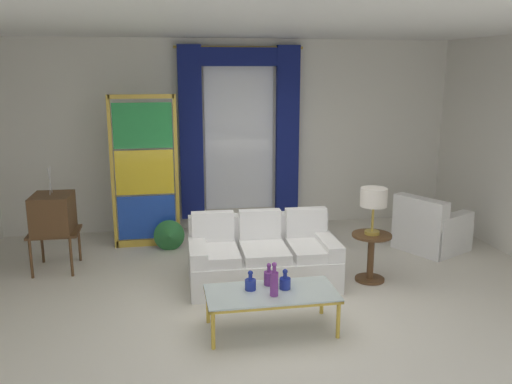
{
  "coord_description": "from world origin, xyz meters",
  "views": [
    {
      "loc": [
        -1.12,
        -5.47,
        2.55
      ],
      "look_at": [
        0.0,
        0.9,
        1.05
      ],
      "focal_mm": 37.52,
      "sensor_mm": 36.0,
      "label": 1
    }
  ],
  "objects_px": {
    "vintage_tv": "(53,215)",
    "bottle_blue_decanter": "(269,277)",
    "bottle_amber_squat": "(285,282)",
    "peacock_figurine": "(169,236)",
    "round_side_table": "(371,253)",
    "bottle_ruby_flask": "(250,283)",
    "couch_white_long": "(262,258)",
    "bottle_crystal_tall": "(274,282)",
    "stained_glass_divider": "(145,175)",
    "coffee_table": "(271,295)",
    "table_lamp_brass": "(374,199)",
    "armchair_white": "(430,230)"
  },
  "relations": [
    {
      "from": "couch_white_long",
      "to": "table_lamp_brass",
      "type": "relative_size",
      "value": 3.12
    },
    {
      "from": "peacock_figurine",
      "to": "stained_glass_divider",
      "type": "bearing_deg",
      "value": 135.58
    },
    {
      "from": "bottle_amber_squat",
      "to": "bottle_ruby_flask",
      "type": "xyz_separation_m",
      "value": [
        -0.34,
        0.04,
        -0.0
      ]
    },
    {
      "from": "vintage_tv",
      "to": "peacock_figurine",
      "type": "height_order",
      "value": "vintage_tv"
    },
    {
      "from": "bottle_blue_decanter",
      "to": "stained_glass_divider",
      "type": "distance_m",
      "value": 3.02
    },
    {
      "from": "stained_glass_divider",
      "to": "table_lamp_brass",
      "type": "height_order",
      "value": "stained_glass_divider"
    },
    {
      "from": "bottle_crystal_tall",
      "to": "bottle_amber_squat",
      "type": "height_order",
      "value": "bottle_crystal_tall"
    },
    {
      "from": "armchair_white",
      "to": "bottle_blue_decanter",
      "type": "bearing_deg",
      "value": -146.33
    },
    {
      "from": "vintage_tv",
      "to": "peacock_figurine",
      "type": "distance_m",
      "value": 1.6
    },
    {
      "from": "vintage_tv",
      "to": "bottle_blue_decanter",
      "type": "bearing_deg",
      "value": -38.74
    },
    {
      "from": "round_side_table",
      "to": "armchair_white",
      "type": "bearing_deg",
      "value": 36.49
    },
    {
      "from": "round_side_table",
      "to": "table_lamp_brass",
      "type": "height_order",
      "value": "table_lamp_brass"
    },
    {
      "from": "round_side_table",
      "to": "table_lamp_brass",
      "type": "relative_size",
      "value": 1.04
    },
    {
      "from": "bottle_amber_squat",
      "to": "armchair_white",
      "type": "distance_m",
      "value": 3.23
    },
    {
      "from": "bottle_crystal_tall",
      "to": "vintage_tv",
      "type": "relative_size",
      "value": 0.25
    },
    {
      "from": "peacock_figurine",
      "to": "coffee_table",
      "type": "bearing_deg",
      "value": -69.6
    },
    {
      "from": "bottle_crystal_tall",
      "to": "bottle_blue_decanter",
      "type": "bearing_deg",
      "value": 89.38
    },
    {
      "from": "table_lamp_brass",
      "to": "peacock_figurine",
      "type": "bearing_deg",
      "value": 147.87
    },
    {
      "from": "vintage_tv",
      "to": "round_side_table",
      "type": "relative_size",
      "value": 2.26
    },
    {
      "from": "bottle_amber_squat",
      "to": "peacock_figurine",
      "type": "bearing_deg",
      "value": 113.66
    },
    {
      "from": "bottle_blue_decanter",
      "to": "bottle_crystal_tall",
      "type": "height_order",
      "value": "bottle_crystal_tall"
    },
    {
      "from": "bottle_ruby_flask",
      "to": "bottle_crystal_tall",
      "type": "bearing_deg",
      "value": -41.64
    },
    {
      "from": "bottle_amber_squat",
      "to": "stained_glass_divider",
      "type": "xyz_separation_m",
      "value": [
        -1.41,
        2.81,
        0.58
      ]
    },
    {
      "from": "bottle_amber_squat",
      "to": "round_side_table",
      "type": "height_order",
      "value": "bottle_amber_squat"
    },
    {
      "from": "couch_white_long",
      "to": "bottle_ruby_flask",
      "type": "distance_m",
      "value": 1.21
    },
    {
      "from": "bottle_amber_squat",
      "to": "table_lamp_brass",
      "type": "bearing_deg",
      "value": 37.33
    },
    {
      "from": "couch_white_long",
      "to": "round_side_table",
      "type": "bearing_deg",
      "value": -8.16
    },
    {
      "from": "bottle_blue_decanter",
      "to": "bottle_ruby_flask",
      "type": "distance_m",
      "value": 0.22
    },
    {
      "from": "bottle_blue_decanter",
      "to": "couch_white_long",
      "type": "bearing_deg",
      "value": 82.99
    },
    {
      "from": "bottle_amber_squat",
      "to": "stained_glass_divider",
      "type": "height_order",
      "value": "stained_glass_divider"
    },
    {
      "from": "round_side_table",
      "to": "coffee_table",
      "type": "bearing_deg",
      "value": -144.33
    },
    {
      "from": "bottle_amber_squat",
      "to": "table_lamp_brass",
      "type": "height_order",
      "value": "table_lamp_brass"
    },
    {
      "from": "coffee_table",
      "to": "round_side_table",
      "type": "height_order",
      "value": "round_side_table"
    },
    {
      "from": "bottle_ruby_flask",
      "to": "vintage_tv",
      "type": "xyz_separation_m",
      "value": [
        -2.21,
        2.03,
        0.25
      ]
    },
    {
      "from": "bottle_blue_decanter",
      "to": "armchair_white",
      "type": "bearing_deg",
      "value": 33.67
    },
    {
      "from": "bottle_ruby_flask",
      "to": "peacock_figurine",
      "type": "xyz_separation_m",
      "value": [
        -0.76,
        2.48,
        -0.26
      ]
    },
    {
      "from": "bottle_amber_squat",
      "to": "vintage_tv",
      "type": "distance_m",
      "value": 3.29
    },
    {
      "from": "bottle_crystal_tall",
      "to": "armchair_white",
      "type": "xyz_separation_m",
      "value": [
        2.72,
        2.08,
        -0.26
      ]
    },
    {
      "from": "coffee_table",
      "to": "table_lamp_brass",
      "type": "height_order",
      "value": "table_lamp_brass"
    },
    {
      "from": "coffee_table",
      "to": "bottle_ruby_flask",
      "type": "relative_size",
      "value": 6.37
    },
    {
      "from": "peacock_figurine",
      "to": "round_side_table",
      "type": "relative_size",
      "value": 1.01
    },
    {
      "from": "coffee_table",
      "to": "stained_glass_divider",
      "type": "xyz_separation_m",
      "value": [
        -1.26,
        2.86,
        0.68
      ]
    },
    {
      "from": "bottle_ruby_flask",
      "to": "armchair_white",
      "type": "bearing_deg",
      "value": 33.06
    },
    {
      "from": "vintage_tv",
      "to": "bottle_amber_squat",
      "type": "bearing_deg",
      "value": -38.97
    },
    {
      "from": "couch_white_long",
      "to": "bottle_ruby_flask",
      "type": "relative_size",
      "value": 8.8
    },
    {
      "from": "bottle_blue_decanter",
      "to": "round_side_table",
      "type": "distance_m",
      "value": 1.69
    },
    {
      "from": "peacock_figurine",
      "to": "round_side_table",
      "type": "xyz_separation_m",
      "value": [
        2.41,
        -1.51,
        0.14
      ]
    },
    {
      "from": "stained_glass_divider",
      "to": "bottle_ruby_flask",
      "type": "bearing_deg",
      "value": -69.01
    },
    {
      "from": "armchair_white",
      "to": "round_side_table",
      "type": "distance_m",
      "value": 1.58
    },
    {
      "from": "stained_glass_divider",
      "to": "table_lamp_brass",
      "type": "relative_size",
      "value": 3.86
    }
  ]
}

